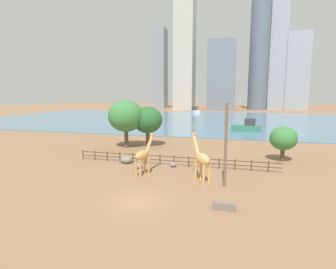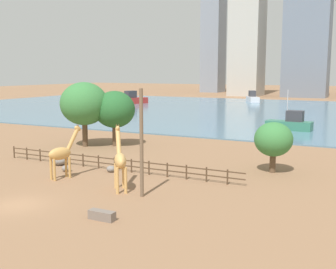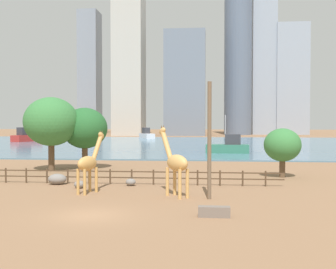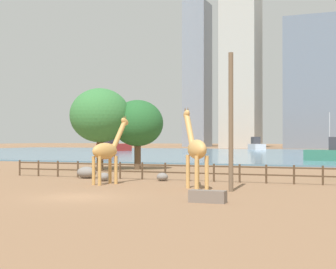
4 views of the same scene
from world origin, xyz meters
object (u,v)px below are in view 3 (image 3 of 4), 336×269
giraffe_tall (89,163)px  boulder_near_fence (79,184)px  tree_center_broad (51,122)px  boat_sailboat (147,135)px  feeding_trough (214,212)px  boulder_by_pole (131,182)px  boat_tug (26,137)px  tree_left_large (85,128)px  tree_right_tall (282,145)px  boulder_small (57,179)px  giraffe_companion (176,163)px  utility_pole (209,140)px  boat_ferry (229,147)px

giraffe_tall → boulder_near_fence: giraffe_tall is taller
tree_center_broad → boat_sailboat: 86.44m
tree_center_broad → feeding_trough: bearing=-50.1°
boulder_by_pole → boat_tug: (-41.83, 72.33, 1.17)m
tree_left_large → tree_right_tall: bearing=-14.1°
feeding_trough → tree_left_large: 27.62m
boulder_near_fence → tree_left_large: size_ratio=0.12×
tree_right_tall → boat_sailboat: size_ratio=0.59×
boulder_small → tree_center_broad: tree_center_broad is taller
giraffe_companion → feeding_trough: bearing=164.9°
tree_left_large → utility_pole: bearing=-51.1°
utility_pole → boulder_small: bearing=156.7°
tree_left_large → tree_center_broad: 3.84m
boulder_near_fence → feeding_trough: size_ratio=0.48×
giraffe_companion → boulder_by_pole: giraffe_companion is taller
boat_sailboat → tree_right_tall: bearing=-10.5°
boulder_small → boat_tug: size_ratio=0.18×
feeding_trough → tree_center_broad: tree_center_broad is taller
tree_center_broad → tree_right_tall: tree_center_broad is taller
giraffe_companion → boulder_small: (-10.61, 4.88, -2.00)m
feeding_trough → boulder_near_fence: bearing=139.2°
boulder_near_fence → tree_left_large: 14.95m
giraffe_companion → boulder_near_fence: (-8.06, 3.02, -2.14)m
giraffe_companion → boat_ferry: (5.58, 40.49, -1.19)m
tree_right_tall → giraffe_tall: bearing=-146.5°
giraffe_tall → giraffe_companion: 6.70m
utility_pole → boat_sailboat: size_ratio=1.01×
utility_pole → tree_left_large: utility_pole is taller
boulder_near_fence → boat_tug: size_ratio=0.10×
giraffe_companion → tree_right_tall: bearing=-77.8°
tree_center_broad → boat_tug: tree_center_broad is taller
giraffe_tall → tree_right_tall: tree_right_tall is taller
boat_tug → tree_center_broad: bearing=-133.6°
boulder_near_fence → boat_sailboat: size_ratio=0.11×
giraffe_tall → tree_center_broad: tree_center_broad is taller
tree_center_broad → boulder_near_fence: bearing=-59.7°
feeding_trough → boat_tug: (-48.70, 83.38, 1.17)m
giraffe_tall → boulder_by_pole: giraffe_tall is taller
boat_tug → boat_sailboat: bearing=-30.1°
tree_center_broad → boat_sailboat: tree_center_broad is taller
boulder_near_fence → boulder_by_pole: size_ratio=1.03×
boulder_by_pole → boat_tug: 83.57m
feeding_trough → tree_left_large: size_ratio=0.26×
boulder_small → feeding_trough: size_ratio=0.89×
utility_pole → boat_ferry: utility_pole is taller
boulder_by_pole → tree_left_large: bearing=122.2°
feeding_trough → tree_right_tall: size_ratio=0.38×
utility_pole → tree_left_large: bearing=128.9°
boat_sailboat → boat_tug: bearing=-77.2°
boulder_by_pole → tree_center_broad: tree_center_broad is taller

